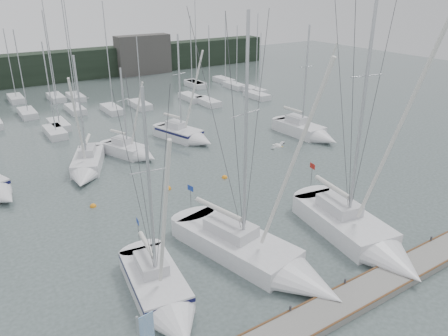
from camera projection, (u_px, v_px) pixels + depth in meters
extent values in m
plane|color=#42504D|center=(271.00, 265.00, 26.51)|extent=(160.00, 160.00, 0.00)
cube|color=slate|center=(331.00, 309.00, 22.58)|extent=(24.00, 2.00, 0.40)
cube|color=black|center=(39.00, 68.00, 73.28)|extent=(90.00, 4.00, 5.00)
cube|color=#423F3C|center=(143.00, 55.00, 80.40)|extent=(10.00, 3.00, 7.00)
cube|color=silver|center=(112.00, 110.00, 57.44)|extent=(1.80, 4.50, 0.90)
cylinder|color=#ACAFB5|center=(108.00, 56.00, 54.33)|extent=(0.12, 0.12, 12.97)
cube|color=silver|center=(140.00, 105.00, 59.58)|extent=(1.80, 4.50, 0.90)
cylinder|color=#ACAFB5|center=(139.00, 71.00, 57.32)|extent=(0.12, 0.12, 8.62)
cube|color=silver|center=(254.00, 91.00, 67.43)|extent=(1.80, 4.50, 0.90)
cylinder|color=#ACAFB5|center=(257.00, 52.00, 64.74)|extent=(0.12, 0.12, 10.87)
cube|color=silver|center=(208.00, 102.00, 60.94)|extent=(1.80, 4.50, 0.90)
cylinder|color=#ACAFB5|center=(209.00, 64.00, 58.44)|extent=(0.12, 0.12, 9.89)
cube|color=silver|center=(55.00, 133.00, 48.68)|extent=(1.80, 4.50, 0.90)
cylinder|color=#ACAFB5|center=(49.00, 87.00, 46.26)|extent=(0.12, 0.12, 9.44)
cube|color=silver|center=(28.00, 114.00, 55.74)|extent=(1.80, 4.50, 0.90)
cylinder|color=#ACAFB5|center=(21.00, 72.00, 53.23)|extent=(0.12, 0.12, 9.91)
cube|color=silver|center=(56.00, 98.00, 63.28)|extent=(1.80, 4.50, 0.90)
cylinder|color=#ACAFB5|center=(49.00, 49.00, 60.14)|extent=(0.12, 0.12, 13.17)
cube|color=silver|center=(235.00, 86.00, 70.44)|extent=(1.80, 4.50, 0.90)
cylinder|color=#ACAFB5|center=(237.00, 55.00, 68.12)|extent=(0.12, 0.12, 8.95)
cube|color=silver|center=(195.00, 84.00, 71.92)|extent=(1.80, 4.50, 0.90)
cylinder|color=#ACAFB5|center=(196.00, 42.00, 68.86)|extent=(0.12, 0.12, 12.74)
cube|color=silver|center=(16.00, 99.00, 62.69)|extent=(1.80, 4.50, 0.90)
cylinder|color=#ACAFB5|center=(10.00, 64.00, 60.31)|extent=(0.12, 0.12, 9.30)
cube|color=silver|center=(195.00, 85.00, 71.27)|extent=(1.80, 4.50, 0.90)
cylinder|color=#ACAFB5|center=(196.00, 56.00, 69.03)|extent=(0.12, 0.12, 8.59)
cube|color=silver|center=(75.00, 110.00, 57.40)|extent=(1.80, 4.50, 0.90)
cylinder|color=#ACAFB5|center=(69.00, 54.00, 54.17)|extent=(0.12, 0.12, 13.60)
cube|color=silver|center=(224.00, 81.00, 74.45)|extent=(1.80, 4.50, 0.90)
cylinder|color=#ACAFB5|center=(225.00, 46.00, 71.81)|extent=(0.12, 0.12, 10.60)
cube|color=silver|center=(257.00, 96.00, 64.46)|extent=(1.80, 4.50, 0.90)
cylinder|color=#ACAFB5|center=(260.00, 64.00, 62.23)|extent=(0.12, 0.12, 8.53)
cube|color=silver|center=(76.00, 97.00, 63.58)|extent=(1.80, 4.50, 0.90)
cylinder|color=#ACAFB5|center=(70.00, 49.00, 60.47)|extent=(0.12, 0.12, 12.95)
cube|color=silver|center=(59.00, 125.00, 51.25)|extent=(1.80, 4.50, 0.90)
cylinder|color=#ACAFB5|center=(51.00, 69.00, 48.27)|extent=(0.12, 0.12, 12.32)
cube|color=silver|center=(191.00, 98.00, 63.40)|extent=(1.80, 4.50, 0.90)
cylinder|color=#ACAFB5|center=(191.00, 57.00, 60.71)|extent=(0.12, 0.12, 10.85)
cube|color=silver|center=(155.00, 283.00, 24.26)|extent=(3.41, 5.89, 1.38)
cone|color=silver|center=(179.00, 330.00, 20.95)|extent=(2.97, 2.74, 2.67)
cube|color=silver|center=(151.00, 263.00, 24.25)|extent=(1.76, 2.41, 0.64)
cylinder|color=#ACAFB5|center=(150.00, 190.00, 21.62)|extent=(0.17, 0.17, 10.40)
cylinder|color=silver|center=(147.00, 245.00, 24.47)|extent=(0.63, 2.73, 0.26)
cube|color=#10113B|center=(154.00, 276.00, 24.08)|extent=(3.43, 5.91, 0.23)
cube|color=#1B3797|center=(138.00, 222.00, 25.82)|extent=(0.09, 0.49, 0.33)
cube|color=silver|center=(237.00, 246.00, 27.53)|extent=(4.99, 8.63, 1.55)
cone|color=silver|center=(314.00, 287.00, 23.82)|extent=(3.97, 4.11, 3.30)
cube|color=silver|center=(231.00, 228.00, 27.42)|extent=(2.48, 3.56, 0.72)
cylinder|color=#ACAFB5|center=(246.00, 137.00, 24.24)|extent=(0.19, 0.19, 13.33)
cylinder|color=silver|center=(218.00, 209.00, 27.76)|extent=(1.15, 3.93, 0.29)
cube|color=#1B3797|center=(190.00, 188.00, 29.23)|extent=(0.14, 0.55, 0.37)
cube|color=silver|center=(342.00, 224.00, 29.95)|extent=(4.44, 7.85, 1.66)
cone|color=silver|center=(400.00, 266.00, 25.50)|extent=(3.78, 3.66, 3.32)
cube|color=silver|center=(339.00, 205.00, 29.94)|extent=(2.27, 3.22, 0.78)
cylinder|color=#ACAFB5|center=(364.00, 102.00, 26.10)|extent=(0.20, 0.20, 15.73)
cylinder|color=silver|center=(332.00, 187.00, 30.33)|extent=(0.87, 3.63, 0.31)
cube|color=maroon|center=(312.00, 166.00, 32.15)|extent=(0.11, 0.59, 0.40)
cone|color=silver|center=(4.00, 198.00, 33.70)|extent=(3.31, 3.22, 2.63)
cube|color=silver|center=(88.00, 163.00, 40.35)|extent=(4.46, 6.07, 1.43)
cone|color=silver|center=(82.00, 180.00, 36.73)|extent=(3.16, 3.16, 2.39)
cube|color=silver|center=(88.00, 150.00, 40.37)|extent=(2.11, 2.57, 0.67)
cylinder|color=#ACAFB5|center=(80.00, 109.00, 37.92)|extent=(0.17, 0.17, 9.09)
cylinder|color=silver|center=(87.00, 139.00, 40.62)|extent=(1.36, 2.60, 0.27)
cube|color=silver|center=(126.00, 151.00, 43.23)|extent=(3.60, 4.72, 1.36)
cone|color=silver|center=(148.00, 157.00, 41.65)|extent=(2.69, 2.49, 2.17)
cube|color=silver|center=(122.00, 141.00, 43.07)|extent=(1.74, 2.01, 0.63)
cylinder|color=#ACAFB5|center=(124.00, 108.00, 41.33)|extent=(0.16, 0.16, 7.53)
cylinder|color=silver|center=(118.00, 132.00, 42.96)|extent=(1.01, 2.00, 0.25)
cube|color=silver|center=(179.00, 135.00, 47.75)|extent=(3.89, 5.57, 1.46)
cone|color=silver|center=(204.00, 142.00, 45.62)|extent=(3.05, 2.80, 2.53)
cube|color=silver|center=(176.00, 124.00, 47.62)|extent=(1.92, 2.34, 0.68)
cylinder|color=#ACAFB5|center=(180.00, 83.00, 45.31)|extent=(0.18, 0.18, 9.91)
cylinder|color=silver|center=(172.00, 116.00, 47.59)|extent=(0.98, 2.44, 0.27)
cube|color=#10113B|center=(179.00, 130.00, 47.56)|extent=(3.91, 5.59, 0.24)
cube|color=silver|center=(299.00, 130.00, 49.14)|extent=(2.98, 5.91, 1.57)
cone|color=silver|center=(327.00, 140.00, 46.11)|extent=(2.77, 2.63, 2.62)
cube|color=silver|center=(296.00, 119.00, 49.07)|extent=(1.58, 2.39, 0.73)
cylinder|color=#ACAFB5|center=(306.00, 77.00, 46.45)|extent=(0.19, 0.19, 10.58)
cylinder|color=silver|center=(293.00, 110.00, 49.16)|extent=(0.47, 2.83, 0.29)
sphere|color=orange|center=(168.00, 189.00, 36.21)|extent=(0.58, 0.58, 0.58)
sphere|color=orange|center=(225.00, 178.00, 38.27)|extent=(0.50, 0.50, 0.50)
sphere|color=orange|center=(93.00, 207.00, 33.37)|extent=(0.49, 0.49, 0.49)
ellipsoid|color=silver|center=(278.00, 146.00, 20.42)|extent=(0.37, 0.50, 0.21)
cube|color=#93969B|center=(275.00, 147.00, 20.20)|extent=(0.48, 0.30, 0.11)
cube|color=#93969B|center=(281.00, 144.00, 20.63)|extent=(0.48, 0.30, 0.11)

